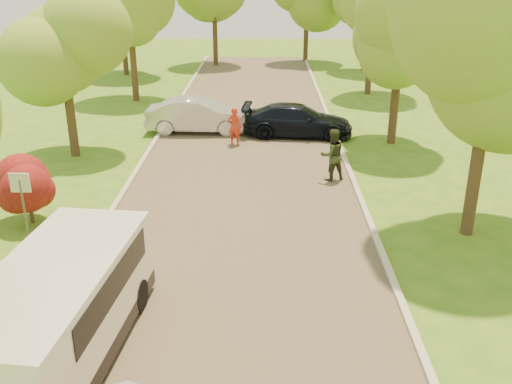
# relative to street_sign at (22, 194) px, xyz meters

# --- Properties ---
(ground) EXTENTS (100.00, 100.00, 0.00)m
(ground) POSITION_rel_street_sign_xyz_m (5.80, -4.00, -1.56)
(ground) COLOR #386B19
(ground) RESTS_ON ground
(road) EXTENTS (8.00, 60.00, 0.01)m
(road) POSITION_rel_street_sign_xyz_m (5.80, 4.00, -1.56)
(road) COLOR #4C4438
(road) RESTS_ON ground
(curb_left) EXTENTS (0.18, 60.00, 0.12)m
(curb_left) POSITION_rel_street_sign_xyz_m (1.75, 4.00, -1.50)
(curb_left) COLOR #B2AD9E
(curb_left) RESTS_ON ground
(curb_right) EXTENTS (0.18, 60.00, 0.12)m
(curb_right) POSITION_rel_street_sign_xyz_m (9.85, 4.00, -1.50)
(curb_right) COLOR #B2AD9E
(curb_right) RESTS_ON ground
(street_sign) EXTENTS (0.55, 0.06, 2.17)m
(street_sign) POSITION_rel_street_sign_xyz_m (0.00, 0.00, 0.00)
(street_sign) COLOR #59595E
(street_sign) RESTS_ON ground
(red_shrub) EXTENTS (1.70, 1.70, 1.95)m
(red_shrub) POSITION_rel_street_sign_xyz_m (-0.50, 1.50, -0.47)
(red_shrub) COLOR #382619
(red_shrub) RESTS_ON ground
(tree_l_midb) EXTENTS (4.30, 4.20, 6.62)m
(tree_l_midb) POSITION_rel_street_sign_xyz_m (-1.01, 8.00, 3.02)
(tree_l_midb) COLOR #382619
(tree_l_midb) RESTS_ON ground
(tree_l_far) EXTENTS (4.92, 4.80, 7.79)m
(tree_l_far) POSITION_rel_street_sign_xyz_m (-0.59, 18.00, 3.90)
(tree_l_far) COLOR #382619
(tree_l_far) RESTS_ON ground
(tree_r_mida) EXTENTS (5.13, 5.00, 7.95)m
(tree_r_mida) POSITION_rel_street_sign_xyz_m (12.82, 1.00, 3.97)
(tree_r_mida) COLOR #382619
(tree_r_mida) RESTS_ON ground
(tree_r_midb) EXTENTS (4.51, 4.40, 7.01)m
(tree_r_midb) POSITION_rel_street_sign_xyz_m (12.40, 10.00, 3.32)
(tree_r_midb) COLOR #382619
(tree_r_midb) RESTS_ON ground
(minivan) EXTENTS (2.73, 5.78, 2.08)m
(minivan) POSITION_rel_street_sign_xyz_m (2.60, -4.82, -0.47)
(minivan) COLOR white
(minivan) RESTS_ON ground
(silver_sedan) EXTENTS (4.81, 1.71, 1.58)m
(silver_sedan) POSITION_rel_street_sign_xyz_m (3.50, 11.61, -0.77)
(silver_sedan) COLOR #B7B6BB
(silver_sedan) RESTS_ON ground
(dark_sedan) EXTENTS (5.13, 2.42, 1.45)m
(dark_sedan) POSITION_rel_street_sign_xyz_m (8.10, 11.04, -0.84)
(dark_sedan) COLOR black
(dark_sedan) RESTS_ON ground
(person_striped) EXTENTS (0.70, 0.57, 1.66)m
(person_striped) POSITION_rel_street_sign_xyz_m (5.31, 9.60, -0.73)
(person_striped) COLOR #B42D1B
(person_striped) RESTS_ON ground
(person_olive) EXTENTS (1.13, 1.00, 1.93)m
(person_olive) POSITION_rel_street_sign_xyz_m (9.06, 5.35, -0.60)
(person_olive) COLOR #2C351F
(person_olive) RESTS_ON ground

